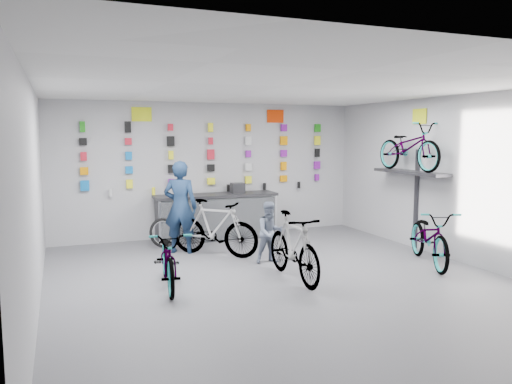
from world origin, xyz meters
name	(u,v)px	position (x,y,z in m)	size (l,w,h in m)	color
floor	(284,283)	(0.00, 0.00, 0.00)	(8.00, 8.00, 0.00)	#55555A
ceiling	(285,87)	(0.00, 0.00, 3.00)	(8.00, 8.00, 0.00)	white
wall_back	(210,170)	(0.00, 4.00, 1.50)	(7.00, 7.00, 0.00)	#AAAAAC
wall_front	(501,237)	(0.00, -4.00, 1.50)	(7.00, 7.00, 0.00)	#AAAAAC
wall_left	(33,198)	(-3.50, 0.00, 1.50)	(8.00, 8.00, 0.00)	#AAAAAC
wall_right	(463,179)	(3.50, 0.00, 1.50)	(8.00, 8.00, 0.00)	#AAAAAC
counter	(216,217)	(0.00, 3.54, 0.49)	(2.70, 0.66, 1.00)	black
merch_wall	(212,157)	(0.03, 3.93, 1.79)	(5.56, 0.08, 1.57)	#0A69BD
wall_bracket	(411,176)	(3.33, 1.20, 1.46)	(0.39, 1.90, 2.00)	#333338
sign_left	(142,114)	(-1.50, 3.98, 2.72)	(0.42, 0.02, 0.30)	#D4E318
sign_right	(275,116)	(1.60, 3.98, 2.72)	(0.42, 0.02, 0.30)	red
sign_side	(419,116)	(3.48, 1.20, 2.65)	(0.02, 0.40, 0.30)	#D4E318
bike_left	(168,258)	(-1.71, 0.44, 0.45)	(0.60, 1.72, 0.90)	gray
bike_center	(293,247)	(0.20, 0.09, 0.54)	(0.51, 1.79, 1.07)	gray
bike_right	(430,237)	(2.86, 0.06, 0.50)	(0.66, 1.90, 1.00)	gray
bike_service	(215,228)	(-0.49, 2.08, 0.54)	(0.51, 1.79, 1.08)	gray
bike_wall	(409,147)	(3.25, 1.20, 2.05)	(0.63, 1.80, 0.95)	gray
clerk	(181,207)	(-1.02, 2.56, 0.90)	(0.66, 0.43, 1.80)	#152845
customer	(270,232)	(0.29, 1.21, 0.55)	(0.54, 0.42, 1.11)	slate
spare_wheel	(163,233)	(-1.25, 3.17, 0.30)	(0.65, 0.39, 0.61)	black
register	(238,188)	(0.50, 3.55, 1.11)	(0.28, 0.30, 0.22)	black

